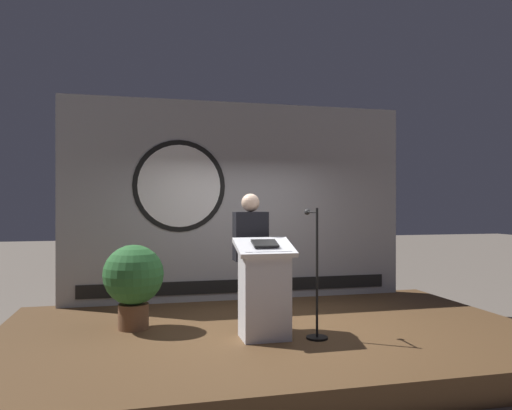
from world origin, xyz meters
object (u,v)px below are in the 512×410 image
Objects in this scene: podium at (264,290)px; potted_plant at (133,279)px; microphone_stand at (316,293)px; speaker_person at (250,259)px.

podium reaches higher than potted_plant.
microphone_stand is at bearing -23.91° from potted_plant.
speaker_person reaches higher than microphone_stand.
speaker_person is (-0.05, 0.48, 0.29)m from podium.
speaker_person reaches higher than podium.
podium is 1.62m from potted_plant.
podium is 0.69× the size of speaker_person.
potted_plant is (-1.99, 0.88, 0.10)m from microphone_stand.
speaker_person is 1.61× the size of potted_plant.
speaker_person is at bearing -12.14° from potted_plant.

